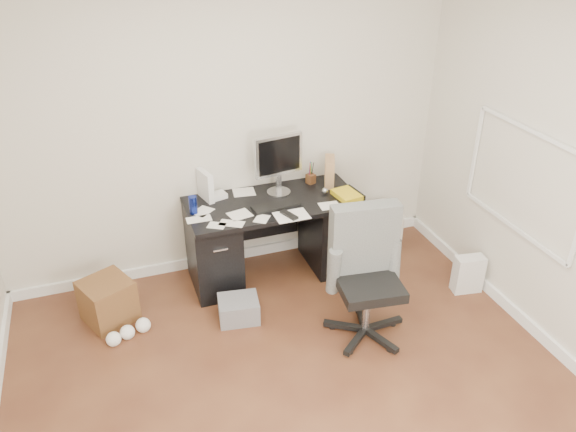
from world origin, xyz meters
name	(u,v)px	position (x,y,z in m)	size (l,w,h in m)	color
ground	(307,413)	(0.00, 0.00, 0.00)	(4.00, 4.00, 0.00)	#462316
room_shell	(316,191)	(0.03, 0.03, 1.66)	(4.02, 4.02, 2.71)	beige
desk	(273,235)	(0.30, 1.65, 0.40)	(1.50, 0.70, 0.75)	black
loose_papers	(252,207)	(0.10, 1.60, 0.75)	(1.10, 0.60, 0.00)	white
lcd_monitor	(278,165)	(0.39, 1.77, 1.03)	(0.44, 0.25, 0.56)	#ACADB0
keyboard	(276,206)	(0.29, 1.54, 0.76)	(0.41, 0.14, 0.02)	black
computer_mouse	(325,191)	(0.78, 1.63, 0.78)	(0.06, 0.06, 0.06)	#ACADB0
travel_mug	(193,205)	(-0.39, 1.66, 0.83)	(0.07, 0.07, 0.15)	navy
white_binder	(205,186)	(-0.24, 1.88, 0.88)	(0.10, 0.23, 0.26)	silver
magazine_file	(330,171)	(0.89, 1.79, 0.88)	(0.11, 0.22, 0.26)	#A97A52
pen_cup	(311,173)	(0.74, 1.88, 0.86)	(0.09, 0.09, 0.21)	#523217
yellow_book	(347,195)	(0.94, 1.51, 0.77)	(0.20, 0.26, 0.04)	gold
paper_remote	(292,214)	(0.37, 1.35, 0.76)	(0.28, 0.22, 0.02)	white
office_chair	(369,278)	(0.72, 0.60, 0.54)	(0.61, 0.61, 1.07)	#4A4C49
pc_tower	(384,227)	(1.48, 1.74, 0.21)	(0.19, 0.42, 0.42)	#AAA49A
shopping_bag	(468,274)	(1.82, 0.82, 0.17)	(0.25, 0.18, 0.34)	silver
wicker_basket	(108,301)	(-1.18, 1.46, 0.18)	(0.37, 0.37, 0.37)	#502E18
desk_printer	(239,309)	(-0.18, 1.11, 0.10)	(0.32, 0.27, 0.19)	slate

